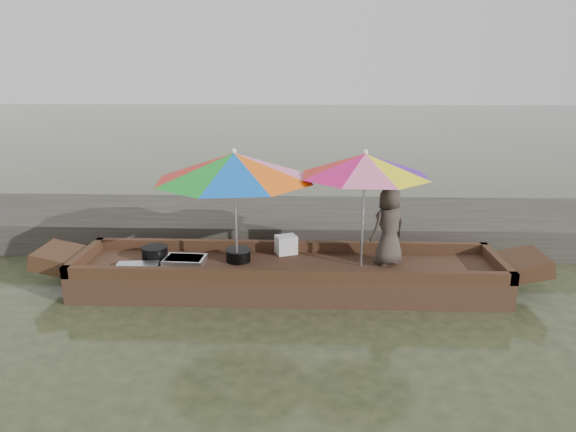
{
  "coord_description": "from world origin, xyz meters",
  "views": [
    {
      "loc": [
        0.25,
        -6.4,
        2.84
      ],
      "look_at": [
        0.0,
        0.1,
        1.0
      ],
      "focal_mm": 32.0,
      "sensor_mm": 36.0,
      "label": 1
    }
  ],
  "objects_px": {
    "tray_crayfish": "(185,261)",
    "boat_hull": "(288,277)",
    "vendor": "(389,226)",
    "supply_bag": "(286,245)",
    "tray_scallop": "(137,268)",
    "umbrella_stern": "(363,210)",
    "cooking_pot": "(155,253)",
    "umbrella_bow": "(235,208)",
    "charcoal_grill": "(238,256)"
  },
  "relations": [
    {
      "from": "tray_crayfish",
      "to": "boat_hull",
      "type": "bearing_deg",
      "value": 0.57
    },
    {
      "from": "vendor",
      "to": "supply_bag",
      "type": "bearing_deg",
      "value": -43.86
    },
    {
      "from": "boat_hull",
      "to": "tray_scallop",
      "type": "xyz_separation_m",
      "value": [
        -1.96,
        -0.26,
        0.21
      ]
    },
    {
      "from": "vendor",
      "to": "umbrella_stern",
      "type": "distance_m",
      "value": 0.45
    },
    {
      "from": "cooking_pot",
      "to": "tray_scallop",
      "type": "xyz_separation_m",
      "value": [
        -0.13,
        -0.39,
        -0.06
      ]
    },
    {
      "from": "cooking_pot",
      "to": "tray_crayfish",
      "type": "height_order",
      "value": "cooking_pot"
    },
    {
      "from": "umbrella_bow",
      "to": "umbrella_stern",
      "type": "distance_m",
      "value": 1.65
    },
    {
      "from": "cooking_pot",
      "to": "vendor",
      "type": "height_order",
      "value": "vendor"
    },
    {
      "from": "boat_hull",
      "to": "tray_crayfish",
      "type": "xyz_separation_m",
      "value": [
        -1.38,
        -0.01,
        0.22
      ]
    },
    {
      "from": "vendor",
      "to": "boat_hull",
      "type": "bearing_deg",
      "value": -25.22
    },
    {
      "from": "cooking_pot",
      "to": "supply_bag",
      "type": "bearing_deg",
      "value": 10.05
    },
    {
      "from": "umbrella_bow",
      "to": "tray_crayfish",
      "type": "bearing_deg",
      "value": -178.88
    },
    {
      "from": "charcoal_grill",
      "to": "cooking_pot",
      "type": "bearing_deg",
      "value": 179.43
    },
    {
      "from": "tray_scallop",
      "to": "supply_bag",
      "type": "bearing_deg",
      "value": 20.27
    },
    {
      "from": "cooking_pot",
      "to": "charcoal_grill",
      "type": "distance_m",
      "value": 1.15
    },
    {
      "from": "charcoal_grill",
      "to": "umbrella_stern",
      "type": "xyz_separation_m",
      "value": [
        1.65,
        -0.12,
        0.7
      ]
    },
    {
      "from": "tray_scallop",
      "to": "umbrella_stern",
      "type": "height_order",
      "value": "umbrella_stern"
    },
    {
      "from": "boat_hull",
      "to": "supply_bag",
      "type": "height_order",
      "value": "supply_bag"
    },
    {
      "from": "umbrella_stern",
      "to": "boat_hull",
      "type": "bearing_deg",
      "value": 180.0
    },
    {
      "from": "tray_crayfish",
      "to": "charcoal_grill",
      "type": "relative_size",
      "value": 1.63
    },
    {
      "from": "charcoal_grill",
      "to": "umbrella_stern",
      "type": "height_order",
      "value": "umbrella_stern"
    },
    {
      "from": "tray_crayfish",
      "to": "umbrella_stern",
      "type": "xyz_separation_m",
      "value": [
        2.35,
        0.01,
        0.73
      ]
    },
    {
      "from": "tray_crayfish",
      "to": "vendor",
      "type": "distance_m",
      "value": 2.76
    },
    {
      "from": "charcoal_grill",
      "to": "umbrella_bow",
      "type": "relative_size",
      "value": 0.16
    },
    {
      "from": "cooking_pot",
      "to": "charcoal_grill",
      "type": "height_order",
      "value": "cooking_pot"
    },
    {
      "from": "charcoal_grill",
      "to": "supply_bag",
      "type": "xyz_separation_m",
      "value": [
        0.63,
        0.33,
        0.05
      ]
    },
    {
      "from": "tray_crayfish",
      "to": "vendor",
      "type": "height_order",
      "value": "vendor"
    },
    {
      "from": "umbrella_bow",
      "to": "vendor",
      "type": "bearing_deg",
      "value": 2.95
    },
    {
      "from": "boat_hull",
      "to": "umbrella_bow",
      "type": "distance_m",
      "value": 1.17
    },
    {
      "from": "cooking_pot",
      "to": "vendor",
      "type": "relative_size",
      "value": 0.33
    },
    {
      "from": "cooking_pot",
      "to": "supply_bag",
      "type": "height_order",
      "value": "supply_bag"
    },
    {
      "from": "tray_scallop",
      "to": "supply_bag",
      "type": "relative_size",
      "value": 1.92
    },
    {
      "from": "tray_crayfish",
      "to": "tray_scallop",
      "type": "height_order",
      "value": "tray_crayfish"
    },
    {
      "from": "vendor",
      "to": "umbrella_bow",
      "type": "distance_m",
      "value": 2.03
    },
    {
      "from": "tray_crayfish",
      "to": "umbrella_bow",
      "type": "distance_m",
      "value": 1.01
    },
    {
      "from": "tray_crayfish",
      "to": "supply_bag",
      "type": "distance_m",
      "value": 1.42
    },
    {
      "from": "charcoal_grill",
      "to": "umbrella_bow",
      "type": "distance_m",
      "value": 0.71
    },
    {
      "from": "tray_crayfish",
      "to": "umbrella_stern",
      "type": "height_order",
      "value": "umbrella_stern"
    },
    {
      "from": "cooking_pot",
      "to": "tray_scallop",
      "type": "bearing_deg",
      "value": -108.51
    },
    {
      "from": "charcoal_grill",
      "to": "umbrella_stern",
      "type": "relative_size",
      "value": 0.2
    },
    {
      "from": "supply_bag",
      "to": "vendor",
      "type": "distance_m",
      "value": 1.47
    },
    {
      "from": "charcoal_grill",
      "to": "supply_bag",
      "type": "relative_size",
      "value": 1.18
    },
    {
      "from": "vendor",
      "to": "charcoal_grill",
      "type": "bearing_deg",
      "value": -30.21
    },
    {
      "from": "tray_crayfish",
      "to": "charcoal_grill",
      "type": "distance_m",
      "value": 0.72
    },
    {
      "from": "vendor",
      "to": "cooking_pot",
      "type": "bearing_deg",
      "value": -30.23
    },
    {
      "from": "cooking_pot",
      "to": "supply_bag",
      "type": "relative_size",
      "value": 1.24
    },
    {
      "from": "cooking_pot",
      "to": "vendor",
      "type": "xyz_separation_m",
      "value": [
        3.16,
        -0.03,
        0.43
      ]
    },
    {
      "from": "cooking_pot",
      "to": "umbrella_stern",
      "type": "relative_size",
      "value": 0.21
    },
    {
      "from": "vendor",
      "to": "umbrella_stern",
      "type": "bearing_deg",
      "value": -13.52
    },
    {
      "from": "boat_hull",
      "to": "tray_crayfish",
      "type": "relative_size",
      "value": 10.41
    }
  ]
}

